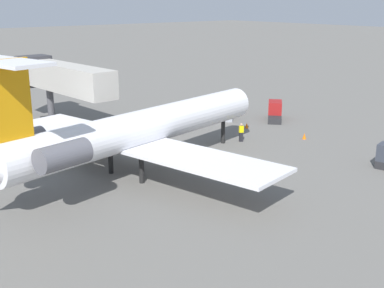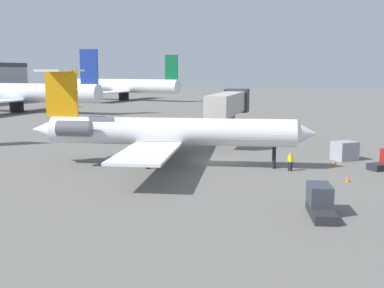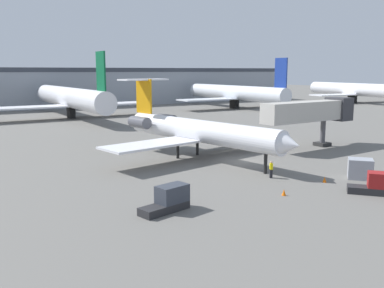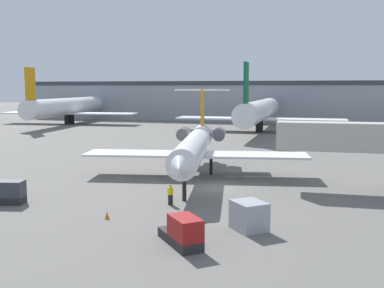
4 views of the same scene
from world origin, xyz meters
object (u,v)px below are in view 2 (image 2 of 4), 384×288
Objects in this scene: cargo_container_uld at (345,151)px; parked_airliner_east_end at (124,86)px; jet_bridge at (229,104)px; parked_airliner_east_mid at (17,93)px; ground_crew_marshaller at (290,162)px; traffic_cone_near at (348,179)px; baggage_tug_lead at (320,202)px; regional_jet at (162,131)px; traffic_cone_mid at (335,164)px.

cargo_container_uld is 103.93m from parked_airliner_east_end.
jet_bridge is 0.38× the size of parked_airliner_east_mid.
ground_crew_marshaller is at bearing -145.86° from parked_airliner_east_end.
cargo_container_uld is at bearing 2.29° from traffic_cone_near.
traffic_cone_near is (-3.11, -5.09, -0.58)m from ground_crew_marshaller.
baggage_tug_lead is 20.45m from cargo_container_uld.
parked_airliner_east_mid is (46.84, 68.87, 3.98)m from traffic_cone_near.
jet_bridge is 24.71m from traffic_cone_near.
jet_bridge is at bearing -145.24° from parked_airliner_east_end.
parked_airliner_east_mid is at bearing 48.86° from regional_jet.
baggage_tug_lead is at bearing 178.43° from traffic_cone_mid.
traffic_cone_near is at bearing -9.10° from baggage_tug_lead.
jet_bridge is 19.40m from traffic_cone_mid.
jet_bridge is 17.39m from cargo_container_uld.
parked_airliner_east_mid is at bearing 55.78° from traffic_cone_near.
cargo_container_uld is at bearing -32.93° from ground_crew_marshaller.
jet_bridge is 0.42× the size of parked_airliner_east_end.
ground_crew_marshaller is 0.04× the size of parked_airliner_east_mid.
regional_jet is 101.83m from parked_airliner_east_end.
traffic_cone_near is (-19.20, -14.85, -4.62)m from jet_bridge.
ground_crew_marshaller is 13.65m from baggage_tug_lead.
parked_airliner_east_mid is at bearing 62.90° from jet_bridge.
parked_airliner_east_mid is (27.64, 54.02, -0.64)m from jet_bridge.
traffic_cone_mid is at bearing -1.57° from baggage_tug_lead.
parked_airliner_east_end is at bearing 35.39° from traffic_cone_near.
jet_bridge is 3.64× the size of baggage_tug_lead.
parked_airliner_east_mid is at bearing 59.05° from traffic_cone_mid.
ground_crew_marshaller is (-16.08, -9.76, -4.04)m from jet_bridge.
regional_jet reaches higher than ground_crew_marshaller.
traffic_cone_mid is (6.24, 1.17, 0.00)m from traffic_cone_near.
ground_crew_marshaller is 3.07× the size of traffic_cone_near.
baggage_tug_lead is 7.66× the size of traffic_cone_mid.
cargo_container_uld reaches higher than baggage_tug_lead.
jet_bridge is 27.86× the size of traffic_cone_near.
ground_crew_marshaller reaches higher than traffic_cone_near.
baggage_tug_lead is at bearing -127.11° from regional_jet.
traffic_cone_near is 6.35m from traffic_cone_mid.
ground_crew_marshaller is at bearing -83.50° from regional_jet.
traffic_cone_mid is at bearing 10.58° from traffic_cone_near.
baggage_tug_lead is 119.93m from parked_airliner_east_end.
parked_airliner_east_mid is 44.93m from parked_airliner_east_end.
ground_crew_marshaller is 8.60m from cargo_container_uld.
cargo_container_uld is (7.22, -4.67, 0.11)m from ground_crew_marshaller.
ground_crew_marshaller is 0.40× the size of baggage_tug_lead.
cargo_container_uld is at bearing -118.07° from parked_airliner_east_mid.
baggage_tug_lead reaches higher than ground_crew_marshaller.
parked_airliner_east_end reaches higher than regional_jet.
traffic_cone_near is at bearing -144.61° from parked_airliner_east_end.
jet_bridge is at bearing 31.25° from ground_crew_marshaller.
regional_jet is 9.46× the size of cargo_container_uld.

